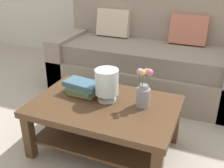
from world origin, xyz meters
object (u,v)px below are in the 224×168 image
(book_stack_main, at_px, (83,87))
(glass_hurricane_vase, at_px, (107,83))
(couch, at_px, (146,59))
(coffee_table, at_px, (104,116))
(flower_pitcher, at_px, (143,92))

(book_stack_main, distance_m, glass_hurricane_vase, 0.24)
(couch, distance_m, coffee_table, 1.24)
(coffee_table, relative_size, book_stack_main, 3.56)
(coffee_table, relative_size, flower_pitcher, 3.61)
(couch, bearing_deg, glass_hurricane_vase, -89.42)
(glass_hurricane_vase, bearing_deg, couch, 90.58)
(couch, height_order, glass_hurricane_vase, couch)
(coffee_table, distance_m, book_stack_main, 0.29)
(flower_pitcher, bearing_deg, couch, 104.42)
(book_stack_main, bearing_deg, couch, 79.79)
(couch, relative_size, flower_pitcher, 6.78)
(glass_hurricane_vase, xyz_separation_m, flower_pitcher, (0.29, 0.02, -0.03))
(glass_hurricane_vase, bearing_deg, coffee_table, -86.36)
(book_stack_main, bearing_deg, coffee_table, -19.97)
(coffee_table, height_order, flower_pitcher, flower_pitcher)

